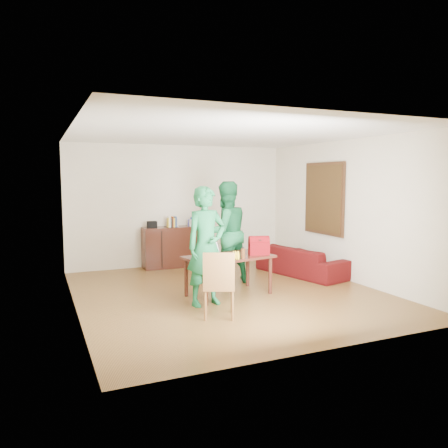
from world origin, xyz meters
name	(u,v)px	position (x,y,z in m)	size (l,w,h in m)	color
room	(226,217)	(0.01, 0.13, 1.31)	(5.20, 5.70, 2.90)	#432810
table	(229,260)	(-0.05, -0.13, 0.59)	(1.55, 1.04, 0.67)	black
chair	(219,298)	(-0.66, -1.16, 0.28)	(0.56, 0.55, 0.96)	brown
person_near	(206,246)	(-0.60, -0.51, 0.92)	(0.67, 0.44, 1.85)	#155F33
person_far	(226,233)	(0.24, 0.69, 0.96)	(0.93, 0.72, 1.91)	#166536
laptop	(218,255)	(-0.28, -0.19, 0.72)	(0.38, 0.33, 0.22)	white
bananas	(236,258)	(-0.10, -0.52, 0.70)	(0.15, 0.09, 0.06)	gold
bottle	(243,253)	(0.06, -0.45, 0.77)	(0.06, 0.06, 0.19)	#512B12
red_bag	(259,247)	(0.47, -0.22, 0.80)	(0.34, 0.20, 0.25)	#68060B
sofa	(302,261)	(1.95, 0.72, 0.29)	(1.97, 0.77, 0.57)	#3D070D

